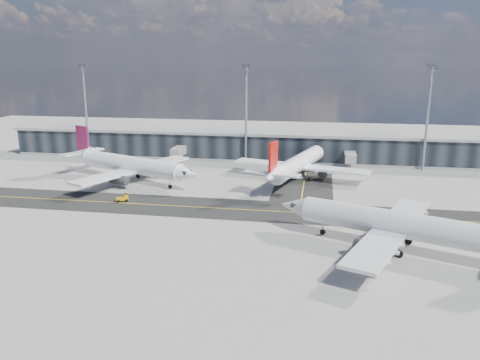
{
  "coord_description": "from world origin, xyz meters",
  "views": [
    {
      "loc": [
        21.82,
        -86.14,
        29.55
      ],
      "look_at": [
        5.1,
        8.8,
        5.0
      ],
      "focal_mm": 35.0,
      "sensor_mm": 36.0,
      "label": 1
    }
  ],
  "objects_px": {
    "airliner_near": "(403,226)",
    "baggage_tug": "(123,198)",
    "airliner_redtail": "(298,164)",
    "airliner_af": "(129,165)",
    "service_van": "(299,175)"
  },
  "relations": [
    {
      "from": "airliner_near",
      "to": "baggage_tug",
      "type": "height_order",
      "value": "airliner_near"
    },
    {
      "from": "airliner_af",
      "to": "airliner_near",
      "type": "relative_size",
      "value": 1.0
    },
    {
      "from": "airliner_af",
      "to": "baggage_tug",
      "type": "xyz_separation_m",
      "value": [
        5.71,
        -17.31,
        -3.39
      ]
    },
    {
      "from": "baggage_tug",
      "to": "service_van",
      "type": "bearing_deg",
      "value": 97.58
    },
    {
      "from": "airliner_near",
      "to": "service_van",
      "type": "height_order",
      "value": "airliner_near"
    },
    {
      "from": "airliner_redtail",
      "to": "airliner_near",
      "type": "height_order",
      "value": "airliner_near"
    },
    {
      "from": "airliner_redtail",
      "to": "airliner_af",
      "type": "bearing_deg",
      "value": -152.75
    },
    {
      "from": "baggage_tug",
      "to": "service_van",
      "type": "relative_size",
      "value": 0.49
    },
    {
      "from": "airliner_af",
      "to": "baggage_tug",
      "type": "distance_m",
      "value": 18.54
    },
    {
      "from": "airliner_near",
      "to": "service_van",
      "type": "distance_m",
      "value": 49.21
    },
    {
      "from": "airliner_redtail",
      "to": "service_van",
      "type": "relative_size",
      "value": 7.19
    },
    {
      "from": "baggage_tug",
      "to": "airliner_redtail",
      "type": "bearing_deg",
      "value": 96.06
    },
    {
      "from": "airliner_af",
      "to": "airliner_redtail",
      "type": "relative_size",
      "value": 0.99
    },
    {
      "from": "baggage_tug",
      "to": "service_van",
      "type": "distance_m",
      "value": 45.87
    },
    {
      "from": "airliner_redtail",
      "to": "airliner_near",
      "type": "bearing_deg",
      "value": -50.73
    }
  ]
}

